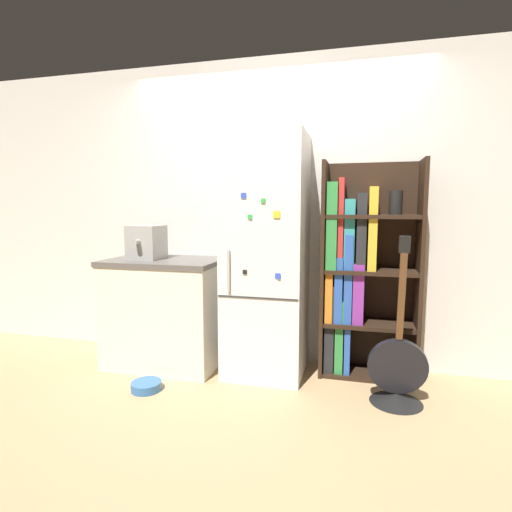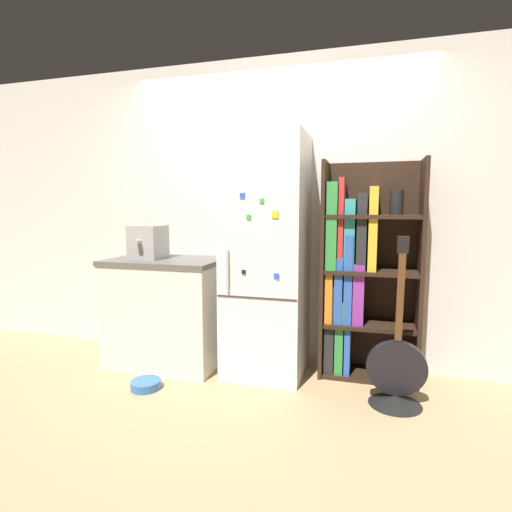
# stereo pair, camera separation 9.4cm
# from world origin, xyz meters

# --- Properties ---
(ground_plane) EXTENTS (16.00, 16.00, 0.00)m
(ground_plane) POSITION_xyz_m (0.00, 0.00, 0.00)
(ground_plane) COLOR tan
(wall_back) EXTENTS (8.00, 0.05, 2.60)m
(wall_back) POSITION_xyz_m (0.00, 0.47, 1.30)
(wall_back) COLOR silver
(wall_back) RESTS_ON ground_plane
(refrigerator) EXTENTS (0.62, 0.62, 1.92)m
(refrigerator) POSITION_xyz_m (-0.00, 0.15, 0.96)
(refrigerator) COLOR white
(refrigerator) RESTS_ON ground_plane
(bookshelf) EXTENTS (0.75, 0.35, 1.70)m
(bookshelf) POSITION_xyz_m (0.71, 0.30, 0.83)
(bookshelf) COLOR black
(bookshelf) RESTS_ON ground_plane
(kitchen_counter) EXTENTS (0.96, 0.67, 0.91)m
(kitchen_counter) POSITION_xyz_m (-0.88, 0.13, 0.46)
(kitchen_counter) COLOR silver
(kitchen_counter) RESTS_ON ground_plane
(espresso_machine) EXTENTS (0.26, 0.33, 0.28)m
(espresso_machine) POSITION_xyz_m (-1.03, 0.09, 1.05)
(espresso_machine) COLOR #A5A39E
(espresso_machine) RESTS_ON kitchen_counter
(guitar) EXTENTS (0.40, 0.36, 1.17)m
(guitar) POSITION_xyz_m (0.99, -0.15, 0.17)
(guitar) COLOR black
(guitar) RESTS_ON ground_plane
(pet_bowl) EXTENTS (0.22, 0.22, 0.06)m
(pet_bowl) POSITION_xyz_m (-0.78, -0.41, 0.04)
(pet_bowl) COLOR #3366A5
(pet_bowl) RESTS_ON ground_plane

